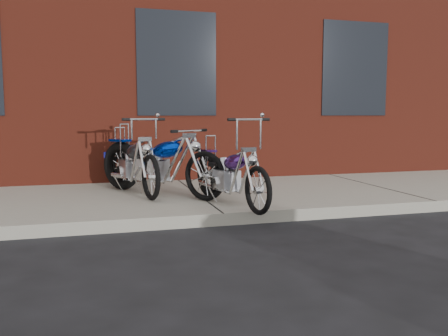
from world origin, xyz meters
name	(u,v)px	position (x,y,z in m)	size (l,w,h in m)	color
ground	(224,226)	(0.00, 0.00, 0.00)	(120.00, 120.00, 0.00)	black
sidewalk	(196,198)	(0.00, 1.50, 0.07)	(22.00, 3.00, 0.15)	gray
building_brick	(144,15)	(0.00, 8.00, 4.00)	(22.00, 10.00, 8.00)	maroon
chopper_purple	(229,177)	(0.23, 0.56, 0.51)	(0.57, 1.99, 1.13)	black
chopper_blue	(157,166)	(-0.57, 1.57, 0.57)	(1.56, 1.91, 1.02)	black
chopper_third	(132,166)	(-0.89, 1.93, 0.55)	(0.69, 2.18, 1.12)	black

